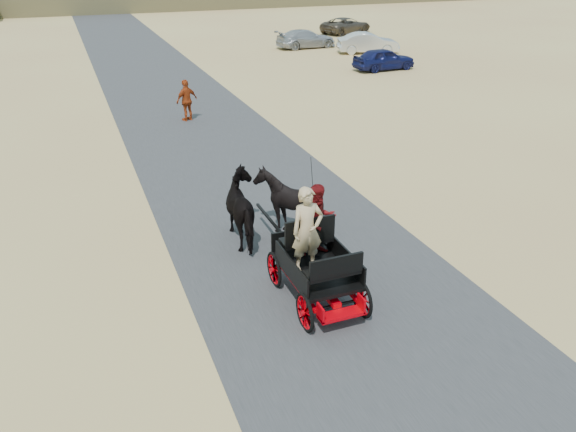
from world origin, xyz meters
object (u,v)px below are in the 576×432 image
object	(u,v)px
carriage	(316,284)
car_c	(306,39)
horse_right	(288,203)
car_d	(346,25)
horse_left	(246,209)
car_a	(384,59)
car_b	(368,43)
pedestrian	(187,100)

from	to	relation	value
carriage	car_c	size ratio (longest dim) A/B	0.55
horse_right	car_d	world-z (taller)	horse_right
car_d	car_c	bearing A→B (deg)	112.38
horse_left	car_a	bearing A→B (deg)	-128.88
horse_right	car_b	world-z (taller)	horse_right
horse_right	car_d	size ratio (longest dim) A/B	0.37
pedestrian	car_b	size ratio (longest dim) A/B	0.42
car_b	car_a	bearing A→B (deg)	177.19
horse_right	car_a	world-z (taller)	horse_right
carriage	horse_left	size ratio (longest dim) A/B	1.20
horse_left	car_a	size ratio (longest dim) A/B	0.54
pedestrian	car_d	distance (m)	27.50
carriage	car_c	bearing A→B (deg)	67.23
pedestrian	carriage	bearing A→B (deg)	63.83
pedestrian	car_a	bearing A→B (deg)	-178.86
car_a	horse_right	bearing A→B (deg)	140.18
car_c	car_d	world-z (taller)	car_d
carriage	car_b	distance (m)	30.06
car_b	car_c	size ratio (longest dim) A/B	0.94
car_a	pedestrian	bearing A→B (deg)	112.53
pedestrian	horse_left	bearing A→B (deg)	60.58
car_a	car_d	size ratio (longest dim) A/B	0.81
horse_right	car_a	distance (m)	21.71
car_d	pedestrian	bearing A→B (deg)	119.01
carriage	car_c	xyz separation A→B (m)	(12.34, 29.40, 0.27)
car_d	horse_left	bearing A→B (deg)	129.18
car_c	horse_left	bearing A→B (deg)	150.72
horse_left	horse_right	bearing A→B (deg)	-180.00
horse_left	pedestrian	size ratio (longest dim) A/B	1.16
car_b	car_c	world-z (taller)	car_b
horse_left	pedestrian	distance (m)	11.14
horse_right	car_d	bearing A→B (deg)	-119.15
car_b	car_d	distance (m)	9.58
car_a	car_d	bearing A→B (deg)	-21.69
carriage	horse_right	distance (m)	3.09
pedestrian	car_d	size ratio (longest dim) A/B	0.37
carriage	horse_left	bearing A→B (deg)	100.39
carriage	car_a	size ratio (longest dim) A/B	0.64
car_b	pedestrian	bearing A→B (deg)	144.60
horse_left	pedestrian	xyz separation A→B (m)	(0.94, 11.11, 0.02)
car_c	car_d	bearing A→B (deg)	-50.68
horse_right	car_b	bearing A→B (deg)	-123.08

